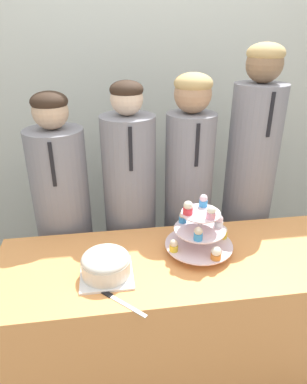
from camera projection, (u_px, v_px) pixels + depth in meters
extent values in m
cube|color=silver|center=(147.00, 85.00, 2.31)|extent=(9.00, 0.06, 2.70)
cube|color=#EF9951|center=(177.00, 320.00, 1.71)|extent=(1.66, 0.57, 0.75)
cube|color=white|center=(107.00, 274.00, 1.45)|extent=(0.22, 0.22, 0.01)
cylinder|color=silver|center=(106.00, 266.00, 1.43)|extent=(0.20, 0.20, 0.07)
ellipsoid|color=silver|center=(106.00, 259.00, 1.41)|extent=(0.20, 0.20, 0.07)
cube|color=silver|center=(128.00, 306.00, 1.28)|extent=(0.13, 0.13, 0.00)
cube|color=black|center=(105.00, 293.00, 1.35)|extent=(0.07, 0.07, 0.01)
cylinder|color=silver|center=(200.00, 233.00, 1.56)|extent=(0.02, 0.02, 0.21)
cylinder|color=silver|center=(199.00, 244.00, 1.58)|extent=(0.31, 0.31, 0.01)
cylinder|color=silver|center=(200.00, 229.00, 1.55)|extent=(0.23, 0.23, 0.01)
cylinder|color=silver|center=(201.00, 213.00, 1.51)|extent=(0.18, 0.18, 0.01)
cylinder|color=yellow|center=(223.00, 235.00, 1.62)|extent=(0.04, 0.04, 0.03)
sphere|color=white|center=(223.00, 230.00, 1.61)|extent=(0.04, 0.04, 0.04)
cylinder|color=pink|center=(182.00, 229.00, 1.67)|extent=(0.04, 0.04, 0.02)
sphere|color=silver|center=(182.00, 225.00, 1.66)|extent=(0.04, 0.04, 0.04)
cylinder|color=yellow|center=(174.00, 248.00, 1.53)|extent=(0.04, 0.04, 0.03)
sphere|color=beige|center=(174.00, 243.00, 1.52)|extent=(0.04, 0.04, 0.04)
cylinder|color=orange|center=(216.00, 256.00, 1.47)|extent=(0.05, 0.05, 0.02)
sphere|color=white|center=(216.00, 251.00, 1.46)|extent=(0.04, 0.04, 0.04)
cylinder|color=#3893DB|center=(198.00, 236.00, 1.46)|extent=(0.04, 0.04, 0.03)
sphere|color=beige|center=(198.00, 231.00, 1.45)|extent=(0.04, 0.04, 0.04)
cylinder|color=white|center=(219.00, 224.00, 1.56)|extent=(0.04, 0.04, 0.02)
sphere|color=silver|center=(219.00, 219.00, 1.55)|extent=(0.04, 0.04, 0.04)
cylinder|color=#3893DB|center=(183.00, 220.00, 1.59)|extent=(0.04, 0.04, 0.03)
sphere|color=beige|center=(183.00, 215.00, 1.58)|extent=(0.03, 0.03, 0.03)
cylinder|color=pink|center=(211.00, 215.00, 1.46)|extent=(0.04, 0.04, 0.03)
sphere|color=white|center=(211.00, 210.00, 1.45)|extent=(0.04, 0.04, 0.04)
cylinder|color=#3893DB|center=(203.00, 203.00, 1.56)|extent=(0.04, 0.04, 0.03)
sphere|color=silver|center=(204.00, 198.00, 1.55)|extent=(0.04, 0.04, 0.04)
cylinder|color=#E5333D|center=(188.00, 211.00, 1.49)|extent=(0.04, 0.04, 0.03)
sphere|color=#F4E5C6|center=(188.00, 205.00, 1.48)|extent=(0.04, 0.04, 0.04)
cylinder|color=gray|center=(67.00, 237.00, 1.95)|extent=(0.30, 0.30, 1.25)
sphere|color=#D6AD89|center=(50.00, 111.00, 1.64)|extent=(0.17, 0.17, 0.17)
ellipsoid|color=#332319|center=(49.00, 101.00, 1.62)|extent=(0.18, 0.18, 0.10)
cube|color=black|center=(52.00, 165.00, 1.60)|extent=(0.02, 0.01, 0.22)
cylinder|color=gray|center=(131.00, 227.00, 1.98)|extent=(0.29, 0.29, 1.30)
sphere|color=beige|center=(127.00, 99.00, 1.67)|extent=(0.16, 0.16, 0.16)
ellipsoid|color=#332319|center=(126.00, 90.00, 1.65)|extent=(0.17, 0.17, 0.09)
cube|color=black|center=(131.00, 149.00, 1.63)|extent=(0.02, 0.01, 0.22)
cylinder|color=gray|center=(187.00, 223.00, 2.03)|extent=(0.26, 0.26, 1.30)
sphere|color=tan|center=(193.00, 94.00, 1.71)|extent=(0.19, 0.19, 0.19)
ellipsoid|color=tan|center=(193.00, 83.00, 1.68)|extent=(0.19, 0.19, 0.10)
cube|color=black|center=(197.00, 146.00, 1.68)|extent=(0.02, 0.01, 0.22)
cylinder|color=gray|center=(246.00, 209.00, 2.05)|extent=(0.28, 0.28, 1.44)
sphere|color=#8E6B4C|center=(265.00, 64.00, 1.69)|extent=(0.18, 0.18, 0.18)
ellipsoid|color=tan|center=(266.00, 53.00, 1.67)|extent=(0.19, 0.19, 0.10)
cube|color=black|center=(271.00, 115.00, 1.66)|extent=(0.02, 0.01, 0.22)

